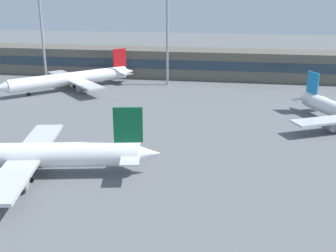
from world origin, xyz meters
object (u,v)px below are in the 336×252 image
Objects in this scene: airplane_far at (70,79)px; floodlight_tower_west at (167,25)px; floodlight_tower_east at (42,28)px; airplane_near at (18,156)px.

floodlight_tower_west reaches higher than airplane_far.
floodlight_tower_east reaches higher than airplane_far.
airplane_near is 69.23m from floodlight_tower_west.
floodlight_tower_east is (-22.26, 58.14, 13.65)m from airplane_near.
floodlight_tower_west is 1.04× the size of floodlight_tower_east.
floodlight_tower_west is at bearing 79.45° from airplane_near.
airplane_near reaches higher than airplane_far.
airplane_far is 1.09× the size of floodlight_tower_east.
airplane_far is 1.05× the size of floodlight_tower_west.
airplane_far is (-13.97, 55.60, -0.13)m from airplane_near.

